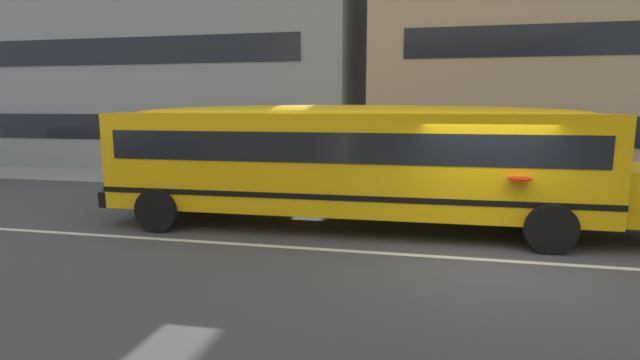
# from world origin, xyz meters

# --- Properties ---
(ground_plane) EXTENTS (400.00, 400.00, 0.00)m
(ground_plane) POSITION_xyz_m (0.00, 0.00, 0.00)
(ground_plane) COLOR #424244
(sidewalk_far) EXTENTS (120.00, 3.00, 0.01)m
(sidewalk_far) POSITION_xyz_m (0.00, 7.97, 0.01)
(sidewalk_far) COLOR gray
(sidewalk_far) RESTS_ON ground_plane
(lane_centreline) EXTENTS (110.00, 0.16, 0.01)m
(lane_centreline) POSITION_xyz_m (0.00, 0.00, 0.00)
(lane_centreline) COLOR silver
(lane_centreline) RESTS_ON ground_plane
(school_bus) EXTENTS (12.87, 3.05, 2.87)m
(school_bus) POSITION_xyz_m (-2.71, 1.86, 1.70)
(school_bus) COLOR yellow
(school_bus) RESTS_ON ground_plane
(apartment_block_far_left) EXTENTS (20.48, 13.48, 16.50)m
(apartment_block_far_left) POSITION_xyz_m (-14.57, 16.18, 8.25)
(apartment_block_far_left) COLOR gray
(apartment_block_far_left) RESTS_ON ground_plane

